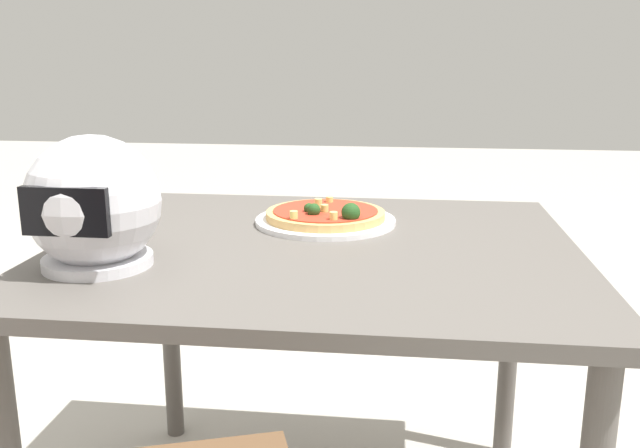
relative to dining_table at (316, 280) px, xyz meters
The scene contains 4 objects.
dining_table is the anchor object (origin of this frame).
pizza_plate 0.19m from the dining_table, 88.40° to the right, with size 0.33×0.33×0.01m, color white.
pizza 0.20m from the dining_table, 89.22° to the right, with size 0.28×0.28×0.06m.
motorcycle_helmet 0.48m from the dining_table, 28.29° to the left, with size 0.25×0.25×0.25m.
Camera 1 is at (-0.18, 1.38, 1.12)m, focal length 38.49 mm.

